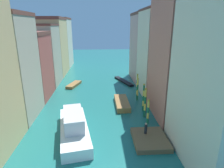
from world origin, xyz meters
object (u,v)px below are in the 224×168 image
mooring_pole_1 (145,102)px  mooring_pole_4 (137,86)px  mooring_pole_0 (148,111)px  person_on_dock (146,128)px  mooring_pole_2 (143,97)px  waterfront_dock (150,139)px  mooring_pole_3 (138,89)px  gondola_black (124,81)px  motorboat_0 (74,85)px  motorboat_1 (122,103)px  vaporetto_white (74,127)px

mooring_pole_1 → mooring_pole_4: size_ratio=0.98×
mooring_pole_0 → person_on_dock: bearing=-107.6°
mooring_pole_2 → mooring_pole_4: 6.02m
waterfront_dock → mooring_pole_2: bearing=83.3°
person_on_dock → mooring_pole_3: (1.34, 12.75, 0.98)m
mooring_pole_2 → gondola_black: bearing=94.1°
person_on_dock → mooring_pole_4: 14.18m
mooring_pole_4 → gondola_black: (-1.33, 11.14, -2.28)m
mooring_pole_1 → mooring_pole_4: mooring_pole_4 is taller
mooring_pole_1 → mooring_pole_2: 2.25m
mooring_pole_3 → mooring_pole_0: bearing=-91.3°
gondola_black → waterfront_dock: bearing=-89.6°
mooring_pole_2 → motorboat_0: (-13.50, 14.74, -2.15)m
person_on_dock → motorboat_0: person_on_dock is taller
waterfront_dock → motorboat_1: bearing=101.1°
waterfront_dock → mooring_pole_0: bearing=80.3°
mooring_pole_0 → mooring_pole_4: mooring_pole_4 is taller
gondola_black → person_on_dock: bearing=-90.4°
mooring_pole_3 → waterfront_dock: bearing=-94.1°
mooring_pole_3 → mooring_pole_4: bearing=82.9°
mooring_pole_3 → gondola_black: (-1.16, 12.43, -2.05)m
mooring_pole_1 → gondola_black: size_ratio=0.57×
waterfront_dock → motorboat_0: bearing=117.7°
mooring_pole_3 → mooring_pole_2: bearing=-89.1°
mooring_pole_4 → motorboat_0: size_ratio=0.86×
person_on_dock → mooring_pole_2: 8.23m
mooring_pole_2 → motorboat_0: bearing=132.5°
mooring_pole_1 → motorboat_1: 6.03m
mooring_pole_0 → vaporetto_white: mooring_pole_0 is taller
motorboat_1 → gondola_black: bearing=81.9°
person_on_dock → mooring_pole_1: (1.19, 5.78, 1.18)m
mooring_pole_2 → gondola_black: size_ratio=0.56×
waterfront_dock → mooring_pole_0: size_ratio=1.31×
mooring_pole_4 → motorboat_0: mooring_pole_4 is taller
mooring_pole_0 → vaporetto_white: size_ratio=0.33×
mooring_pole_4 → waterfront_dock: bearing=-94.4°
gondola_black → motorboat_1: 14.78m
motorboat_1 → mooring_pole_0: bearing=-66.6°
waterfront_dock → mooring_pole_2: mooring_pole_2 is taller
mooring_pole_0 → vaporetto_white: 10.69m
waterfront_dock → motorboat_0: (-12.44, 23.72, 0.00)m
waterfront_dock → mooring_pole_3: (0.98, 13.71, 1.98)m
person_on_dock → vaporetto_white: vaporetto_white is taller
mooring_pole_1 → vaporetto_white: 11.50m
mooring_pole_0 → mooring_pole_3: 9.20m
mooring_pole_0 → mooring_pole_2: (0.28, 4.46, 0.48)m
mooring_pole_0 → mooring_pole_4: (0.38, 10.49, 0.55)m
mooring_pole_2 → mooring_pole_3: 4.73m
person_on_dock → mooring_pole_0: (1.13, 3.56, 0.67)m
mooring_pole_3 → gondola_black: size_ratio=0.52×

